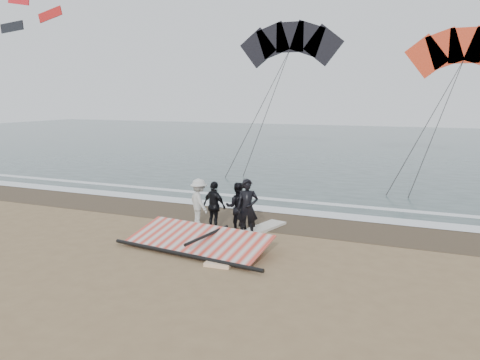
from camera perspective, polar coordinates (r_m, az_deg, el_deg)
The scene contains 13 objects.
ground at distance 12.00m, azimuth -3.09°, elevation -10.06°, with size 120.00×120.00×0.00m, color #8C704C.
sea at distance 43.59m, azimuth 16.32°, elevation 4.23°, with size 120.00×54.00×0.02m, color #233838.
wet_sand at distance 15.97m, azimuth 4.02°, elevation -4.91°, with size 120.00×2.80×0.01m, color #4C3D2B.
foam_near at distance 17.26m, azimuth 5.54°, elevation -3.73°, with size 120.00×0.90×0.01m, color white.
foam_far at distance 18.85m, azimuth 7.09°, elevation -2.58°, with size 120.00×0.45×0.01m, color white.
man_main at distance 13.84m, azimuth 0.90°, elevation -3.48°, with size 0.65×0.42×1.77m, color black.
board_white at distance 12.66m, azimuth -1.00°, elevation -8.72°, with size 0.66×2.37×0.09m, color white.
board_cream at distance 14.78m, azimuth 2.53°, elevation -5.97°, with size 0.57×2.15×0.09m, color beige.
trio_cluster at distance 14.84m, azimuth -3.05°, elevation -3.02°, with size 2.42×1.16×1.55m.
sail_rig at distance 13.11m, azimuth -5.15°, elevation -7.43°, with size 4.64×2.22×0.51m.
kite_red at distance 30.63m, azimuth 25.63°, elevation 13.56°, with size 7.24×5.36×12.44m.
kite_dark at distance 33.22m, azimuth 6.10°, elevation 15.88°, with size 8.31×5.13×12.40m.
distant_kites at distance 55.71m, azimuth -22.66°, elevation 18.75°, with size 12.49×6.12×4.93m.
Camera 1 is at (4.97, -10.11, 4.12)m, focal length 35.00 mm.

